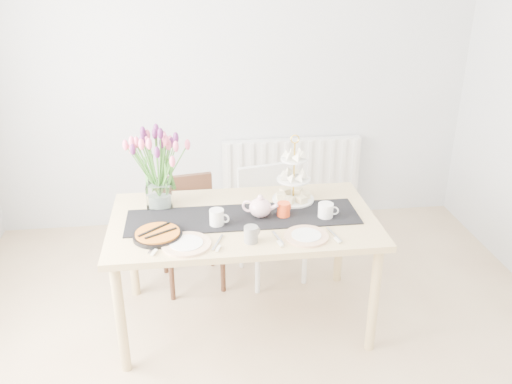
{
  "coord_description": "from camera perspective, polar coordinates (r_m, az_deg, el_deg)",
  "views": [
    {
      "loc": [
        -0.35,
        -2.14,
        2.24
      ],
      "look_at": [
        0.01,
        0.72,
        0.94
      ],
      "focal_mm": 38.0,
      "sensor_mm": 36.0,
      "label": 1
    }
  ],
  "objects": [
    {
      "name": "teapot",
      "position": [
        3.25,
        0.45,
        -1.65
      ],
      "size": [
        0.26,
        0.24,
        0.14
      ],
      "primitive_type": null,
      "rotation": [
        0.0,
        0.0,
        -0.38
      ],
      "color": "white",
      "rests_on": "dining_table"
    },
    {
      "name": "mug_grey",
      "position": [
        3.0,
        -0.53,
        -4.48
      ],
      "size": [
        0.11,
        0.11,
        0.09
      ],
      "primitive_type": "cylinder",
      "rotation": [
        0.0,
        0.0,
        0.68
      ],
      "color": "slate",
      "rests_on": "dining_table"
    },
    {
      "name": "cream_jug",
      "position": [
        3.29,
        7.34,
        -1.97
      ],
      "size": [
        0.12,
        0.12,
        0.09
      ],
      "primitive_type": "cylinder",
      "rotation": [
        0.0,
        0.0,
        -0.3
      ],
      "color": "white",
      "rests_on": "dining_table"
    },
    {
      "name": "tulip_vase",
      "position": [
        3.36,
        -10.4,
        3.49
      ],
      "size": [
        0.59,
        0.59,
        0.5
      ],
      "rotation": [
        0.0,
        0.0,
        0.21
      ],
      "color": "silver",
      "rests_on": "dining_table"
    },
    {
      "name": "mug_orange",
      "position": [
        3.28,
        2.92,
        -1.89
      ],
      "size": [
        0.11,
        0.11,
        0.09
      ],
      "primitive_type": "cylinder",
      "rotation": [
        0.0,
        0.0,
        0.71
      ],
      "color": "#FE4A1C",
      "rests_on": "dining_table"
    },
    {
      "name": "tart_tin",
      "position": [
        3.11,
        -10.31,
        -4.46
      ],
      "size": [
        0.28,
        0.28,
        0.03
      ],
      "rotation": [
        0.0,
        0.0,
        0.28
      ],
      "color": "black",
      "rests_on": "dining_table"
    },
    {
      "name": "table_runner",
      "position": [
        3.28,
        -1.36,
        -2.65
      ],
      "size": [
        1.4,
        0.35,
        0.01
      ],
      "primitive_type": "cube",
      "color": "black",
      "rests_on": "dining_table"
    },
    {
      "name": "dining_table",
      "position": [
        3.32,
        -1.35,
        -3.89
      ],
      "size": [
        1.6,
        0.9,
        0.75
      ],
      "color": "tan",
      "rests_on": "ground"
    },
    {
      "name": "radiator",
      "position": [
        4.76,
        3.71,
        2.14
      ],
      "size": [
        1.2,
        0.08,
        0.6
      ],
      "primitive_type": "cube",
      "color": "white",
      "rests_on": "room_shell"
    },
    {
      "name": "room_shell",
      "position": [
        2.36,
        2.02,
        0.81
      ],
      "size": [
        4.5,
        4.5,
        4.5
      ],
      "color": "tan",
      "rests_on": "ground"
    },
    {
      "name": "chair_brown",
      "position": [
        3.91,
        -7.03,
        -3.26
      ],
      "size": [
        0.45,
        0.45,
        0.78
      ],
      "rotation": [
        0.0,
        0.0,
        0.16
      ],
      "color": "#3C2316",
      "rests_on": "ground"
    },
    {
      "name": "mug_white",
      "position": [
        3.18,
        -4.16,
        -2.72
      ],
      "size": [
        0.11,
        0.11,
        0.1
      ],
      "primitive_type": "cylinder",
      "rotation": [
        0.0,
        0.0,
        -0.33
      ],
      "color": "silver",
      "rests_on": "dining_table"
    },
    {
      "name": "plate_left",
      "position": [
        3.01,
        -7.35,
        -5.48
      ],
      "size": [
        0.35,
        0.35,
        0.01
      ],
      "primitive_type": "cylinder",
      "rotation": [
        0.0,
        0.0,
        -0.37
      ],
      "color": "white",
      "rests_on": "dining_table"
    },
    {
      "name": "chair_white",
      "position": [
        3.95,
        1.38,
        -2.36
      ],
      "size": [
        0.48,
        0.48,
        0.81
      ],
      "rotation": [
        0.0,
        0.0,
        0.22
      ],
      "color": "white",
      "rests_on": "ground"
    },
    {
      "name": "plate_right",
      "position": [
        3.08,
        5.31,
        -4.65
      ],
      "size": [
        0.3,
        0.3,
        0.01
      ],
      "primitive_type": "cylinder",
      "rotation": [
        0.0,
        0.0,
        0.22
      ],
      "color": "silver",
      "rests_on": "dining_table"
    },
    {
      "name": "cake_stand",
      "position": [
        3.46,
        3.97,
        0.76
      ],
      "size": [
        0.27,
        0.27,
        0.39
      ],
      "rotation": [
        0.0,
        0.0,
        -0.04
      ],
      "color": "gold",
      "rests_on": "dining_table"
    }
  ]
}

